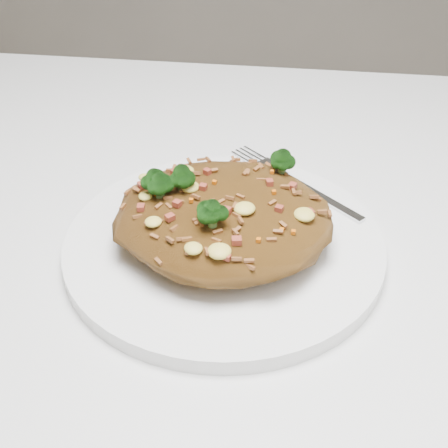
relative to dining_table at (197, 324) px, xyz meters
The scene contains 4 objects.
dining_table is the anchor object (origin of this frame).
plate 0.10m from the dining_table, ahead, with size 0.27×0.27×0.01m, color white.
fried_rice 0.14m from the dining_table, ahead, with size 0.18×0.16×0.07m.
fork 0.16m from the dining_table, 44.94° to the left, with size 0.13×0.12×0.00m.
Camera 1 is at (0.08, -0.41, 1.09)m, focal length 50.00 mm.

